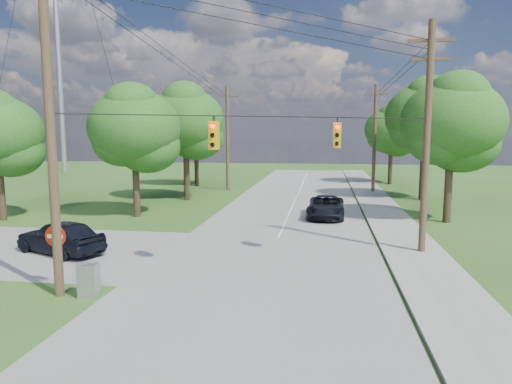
% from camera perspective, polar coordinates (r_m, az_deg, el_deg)
% --- Properties ---
extents(ground, '(140.00, 140.00, 0.00)m').
position_cam_1_polar(ground, '(15.31, -8.88, -14.03)').
color(ground, '#2C511B').
rests_on(ground, ground).
extents(main_road, '(10.00, 100.00, 0.03)m').
position_cam_1_polar(main_road, '(19.53, 1.28, -9.13)').
color(main_road, gray).
rests_on(main_road, ground).
extents(sidewalk_east, '(2.60, 100.00, 0.12)m').
position_cam_1_polar(sidewalk_east, '(19.85, 21.10, -9.22)').
color(sidewalk_east, '#9E9D94').
rests_on(sidewalk_east, ground).
extents(pole_sw, '(2.00, 0.32, 12.00)m').
position_cam_1_polar(pole_sw, '(16.62, -24.41, 9.02)').
color(pole_sw, brown).
rests_on(pole_sw, ground).
extents(pole_ne, '(2.00, 0.32, 10.50)m').
position_cam_1_polar(pole_ne, '(22.05, 20.59, 6.67)').
color(pole_ne, brown).
rests_on(pole_ne, ground).
extents(pole_north_e, '(2.00, 0.32, 10.00)m').
position_cam_1_polar(pole_north_e, '(43.81, 14.61, 6.58)').
color(pole_north_e, brown).
rests_on(pole_north_e, ground).
extents(pole_north_w, '(2.00, 0.32, 10.00)m').
position_cam_1_polar(pole_north_w, '(44.57, -3.59, 6.81)').
color(pole_north_w, brown).
rests_on(pole_north_w, ground).
extents(power_lines, '(13.93, 29.62, 4.93)m').
position_cam_1_polar(power_lines, '(25.54, 2.12, 15.46)').
color(power_lines, black).
rests_on(power_lines, ground).
extents(traffic_signals, '(4.91, 3.27, 1.05)m').
position_cam_1_polar(traffic_signals, '(18.09, 2.86, 7.16)').
color(traffic_signals, '#CBA10B').
rests_on(traffic_signals, ground).
extents(radio_mast, '(0.70, 0.70, 45.00)m').
position_cam_1_polar(radio_mast, '(71.82, -23.73, 20.42)').
color(radio_mast, '#949799').
rests_on(radio_mast, ground).
extents(tree_w_near, '(6.00, 6.00, 8.40)m').
position_cam_1_polar(tree_w_near, '(31.14, -14.97, 7.80)').
color(tree_w_near, '#3B2A1D').
rests_on(tree_w_near, ground).
extents(tree_w_mid, '(6.40, 6.40, 9.22)m').
position_cam_1_polar(tree_w_mid, '(38.31, -8.80, 8.82)').
color(tree_w_mid, '#3B2A1D').
rests_on(tree_w_mid, ground).
extents(tree_w_far, '(6.00, 6.00, 8.73)m').
position_cam_1_polar(tree_w_far, '(48.46, -7.52, 8.13)').
color(tree_w_far, '#3B2A1D').
rests_on(tree_w_far, ground).
extents(tree_e_near, '(6.20, 6.20, 8.81)m').
position_cam_1_polar(tree_e_near, '(30.55, 23.28, 8.08)').
color(tree_e_near, '#3B2A1D').
rests_on(tree_e_near, ground).
extents(tree_e_mid, '(6.60, 6.60, 9.64)m').
position_cam_1_polar(tree_e_mid, '(40.43, 20.42, 8.83)').
color(tree_e_mid, '#3B2A1D').
rests_on(tree_e_mid, ground).
extents(tree_e_far, '(5.80, 5.80, 8.32)m').
position_cam_1_polar(tree_e_far, '(52.07, 16.59, 7.47)').
color(tree_e_far, '#3B2A1D').
rests_on(tree_e_far, ground).
extents(car_cross_dark, '(5.00, 3.48, 1.58)m').
position_cam_1_polar(car_cross_dark, '(22.99, -23.25, -5.13)').
color(car_cross_dark, black).
rests_on(car_cross_dark, cross_road).
extents(car_main_north, '(2.50, 5.17, 1.42)m').
position_cam_1_polar(car_main_north, '(30.45, 8.74, -1.82)').
color(car_main_north, black).
rests_on(car_main_north, main_road).
extents(control_cabinet, '(0.68, 0.51, 1.16)m').
position_cam_1_polar(control_cabinet, '(16.78, -20.19, -10.36)').
color(control_cabinet, '#949799').
rests_on(control_cabinet, ground).
extents(do_not_enter_sign, '(0.77, 0.10, 2.32)m').
position_cam_1_polar(do_not_enter_sign, '(17.77, -23.76, -5.83)').
color(do_not_enter_sign, '#949799').
rests_on(do_not_enter_sign, ground).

